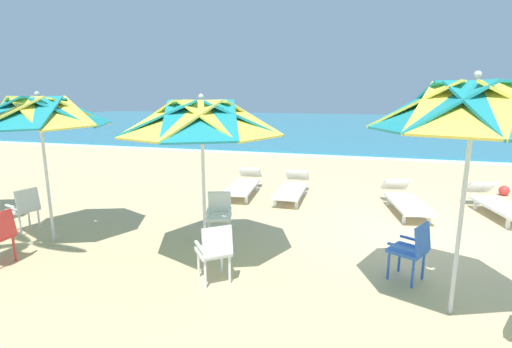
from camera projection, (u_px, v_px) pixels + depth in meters
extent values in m
plane|color=#D3B784|center=(423.00, 238.00, 6.94)|extent=(80.00, 80.00, 0.00)
cube|color=teal|center=(379.00, 125.00, 32.77)|extent=(80.00, 36.00, 0.10)
cube|color=white|center=(392.00, 159.00, 15.58)|extent=(80.00, 0.70, 0.01)
cylinder|color=silver|center=(460.00, 223.00, 4.34)|extent=(0.05, 0.05, 2.30)
cube|color=#EFDB4C|center=(482.00, 105.00, 4.48)|extent=(1.17, 1.23, 0.54)
cube|color=teal|center=(444.00, 105.00, 4.59)|extent=(1.17, 1.22, 0.54)
cube|color=#EFDB4C|center=(422.00, 105.00, 4.39)|extent=(1.23, 1.17, 0.54)
cube|color=teal|center=(427.00, 106.00, 4.01)|extent=(1.22, 1.17, 0.54)
cube|color=#EFDB4C|center=(464.00, 107.00, 3.65)|extent=(1.17, 1.23, 0.54)
sphere|color=silver|center=(478.00, 74.00, 4.00)|extent=(0.08, 0.08, 0.08)
cube|color=blue|center=(407.00, 250.00, 5.32)|extent=(0.60, 0.60, 0.05)
cube|color=blue|center=(423.00, 239.00, 5.14)|extent=(0.29, 0.41, 0.40)
cube|color=blue|center=(401.00, 247.00, 5.16)|extent=(0.37, 0.23, 0.03)
cube|color=blue|center=(414.00, 239.00, 5.44)|extent=(0.37, 0.23, 0.03)
cylinder|color=blue|center=(388.00, 266.00, 5.37)|extent=(0.04, 0.04, 0.41)
cylinder|color=blue|center=(399.00, 258.00, 5.61)|extent=(0.04, 0.04, 0.41)
cylinder|color=blue|center=(413.00, 274.00, 5.13)|extent=(0.04, 0.04, 0.41)
cylinder|color=blue|center=(423.00, 266.00, 5.37)|extent=(0.04, 0.04, 0.41)
cylinder|color=silver|center=(204.00, 197.00, 5.77)|extent=(0.05, 0.05, 2.12)
cube|color=teal|center=(242.00, 117.00, 5.58)|extent=(1.38, 1.31, 0.52)
cube|color=#EFDB4C|center=(229.00, 116.00, 5.97)|extent=(1.30, 1.39, 0.52)
cube|color=teal|center=(203.00, 115.00, 6.10)|extent=(1.31, 1.38, 0.52)
cube|color=#EFDB4C|center=(175.00, 116.00, 5.88)|extent=(1.39, 1.30, 0.52)
cube|color=teal|center=(160.00, 118.00, 5.45)|extent=(1.38, 1.31, 0.52)
cube|color=#EFDB4C|center=(169.00, 119.00, 5.06)|extent=(1.30, 1.39, 0.52)
cube|color=teal|center=(200.00, 120.00, 4.94)|extent=(1.31, 1.38, 0.52)
cube|color=#EFDB4C|center=(232.00, 119.00, 5.15)|extent=(1.39, 1.30, 0.52)
sphere|color=silver|center=(201.00, 97.00, 5.46)|extent=(0.08, 0.08, 0.08)
cube|color=white|center=(213.00, 251.00, 5.29)|extent=(0.62, 0.62, 0.05)
cube|color=white|center=(217.00, 241.00, 5.06)|extent=(0.38, 0.34, 0.40)
cube|color=white|center=(199.00, 246.00, 5.19)|extent=(0.28, 0.33, 0.03)
cube|color=white|center=(227.00, 242.00, 5.34)|extent=(0.28, 0.33, 0.03)
cylinder|color=white|center=(199.00, 264.00, 5.43)|extent=(0.04, 0.04, 0.41)
cylinder|color=white|center=(222.00, 260.00, 5.56)|extent=(0.04, 0.04, 0.41)
cylinder|color=white|center=(205.00, 274.00, 5.11)|extent=(0.04, 0.04, 0.41)
cylinder|color=white|center=(230.00, 270.00, 5.25)|extent=(0.04, 0.04, 0.41)
cube|color=white|center=(219.00, 217.00, 6.79)|extent=(0.55, 0.55, 0.05)
cube|color=white|center=(220.00, 202.00, 6.94)|extent=(0.43, 0.21, 0.40)
cube|color=white|center=(230.00, 211.00, 6.78)|extent=(0.16, 0.39, 0.03)
cube|color=white|center=(208.00, 211.00, 6.77)|extent=(0.16, 0.39, 0.03)
cylinder|color=white|center=(228.00, 232.00, 6.67)|extent=(0.04, 0.04, 0.41)
cylinder|color=white|center=(209.00, 232.00, 6.67)|extent=(0.04, 0.04, 0.41)
cylinder|color=white|center=(229.00, 226.00, 7.02)|extent=(0.04, 0.04, 0.41)
cylinder|color=white|center=(211.00, 226.00, 7.01)|extent=(0.04, 0.04, 0.41)
cylinder|color=silver|center=(47.00, 183.00, 6.61)|extent=(0.05, 0.05, 2.17)
cube|color=teal|center=(73.00, 111.00, 6.41)|extent=(1.25, 1.20, 0.52)
cube|color=#EFDB4C|center=(71.00, 110.00, 6.77)|extent=(1.19, 1.27, 0.52)
cube|color=teal|center=(53.00, 110.00, 6.88)|extent=(1.20, 1.25, 0.52)
cube|color=#EFDB4C|center=(26.00, 111.00, 6.69)|extent=(1.27, 1.19, 0.52)
cube|color=teal|center=(5.00, 112.00, 6.29)|extent=(1.25, 1.20, 0.52)
cube|color=#EFDB4C|center=(2.00, 113.00, 5.94)|extent=(1.19, 1.27, 0.52)
cube|color=teal|center=(23.00, 113.00, 5.82)|extent=(1.20, 1.25, 0.52)
cube|color=#EFDB4C|center=(54.00, 112.00, 6.02)|extent=(1.27, 1.19, 0.52)
sphere|color=silver|center=(37.00, 94.00, 6.29)|extent=(0.08, 0.08, 0.08)
cube|color=red|center=(2.00, 225.00, 5.70)|extent=(0.11, 0.42, 0.40)
cube|color=red|center=(4.00, 227.00, 5.96)|extent=(0.40, 0.06, 0.03)
cylinder|color=red|center=(14.00, 248.00, 5.97)|extent=(0.04, 0.04, 0.41)
cube|color=white|center=(23.00, 209.00, 7.23)|extent=(0.54, 0.54, 0.05)
cube|color=white|center=(27.00, 200.00, 7.09)|extent=(0.20, 0.43, 0.40)
cube|color=white|center=(11.00, 207.00, 7.04)|extent=(0.39, 0.14, 0.03)
cube|color=white|center=(33.00, 201.00, 7.38)|extent=(0.39, 0.14, 0.03)
cylinder|color=white|center=(10.00, 222.00, 7.22)|extent=(0.04, 0.04, 0.41)
cylinder|color=white|center=(29.00, 217.00, 7.52)|extent=(0.04, 0.04, 0.41)
cylinder|color=white|center=(20.00, 225.00, 7.05)|extent=(0.04, 0.04, 0.41)
cylinder|color=white|center=(39.00, 220.00, 7.34)|extent=(0.04, 0.04, 0.41)
cube|color=white|center=(504.00, 208.00, 7.99)|extent=(0.99, 1.80, 0.06)
cube|color=white|center=(479.00, 187.00, 8.99)|extent=(0.70, 0.60, 0.36)
cube|color=white|center=(508.00, 224.00, 7.42)|extent=(0.06, 0.06, 0.22)
cube|color=white|center=(498.00, 206.00, 8.63)|extent=(0.06, 0.06, 0.22)
cube|color=white|center=(475.00, 205.00, 8.66)|extent=(0.06, 0.06, 0.22)
cube|color=white|center=(408.00, 204.00, 8.28)|extent=(0.95, 1.79, 0.06)
cube|color=white|center=(396.00, 184.00, 9.27)|extent=(0.69, 0.58, 0.36)
cube|color=white|center=(430.00, 219.00, 7.67)|extent=(0.06, 0.06, 0.22)
cube|color=white|center=(404.00, 219.00, 7.71)|extent=(0.06, 0.06, 0.22)
cube|color=white|center=(410.00, 202.00, 8.91)|extent=(0.06, 0.06, 0.22)
cube|color=white|center=(388.00, 202.00, 8.96)|extent=(0.06, 0.06, 0.22)
cube|color=white|center=(291.00, 191.00, 9.40)|extent=(0.67, 1.71, 0.06)
cube|color=white|center=(297.00, 175.00, 10.36)|extent=(0.62, 0.49, 0.36)
cube|color=white|center=(297.00, 204.00, 8.76)|extent=(0.06, 0.06, 0.22)
cube|color=white|center=(275.00, 202.00, 8.89)|extent=(0.06, 0.06, 0.22)
cube|color=white|center=(304.00, 191.00, 9.97)|extent=(0.06, 0.06, 0.22)
cube|color=white|center=(285.00, 190.00, 10.10)|extent=(0.06, 0.06, 0.22)
cube|color=white|center=(242.00, 187.00, 9.77)|extent=(0.80, 1.75, 0.06)
cube|color=white|center=(250.00, 172.00, 10.74)|extent=(0.65, 0.53, 0.36)
cube|color=white|center=(246.00, 199.00, 9.14)|extent=(0.06, 0.06, 0.22)
cube|color=white|center=(226.00, 198.00, 9.23)|extent=(0.06, 0.06, 0.22)
cube|color=white|center=(256.00, 187.00, 10.36)|extent=(0.06, 0.06, 0.22)
cube|color=white|center=(238.00, 186.00, 10.46)|extent=(0.06, 0.06, 0.22)
sphere|color=red|center=(504.00, 191.00, 9.90)|extent=(0.26, 0.26, 0.26)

